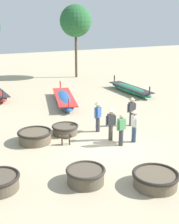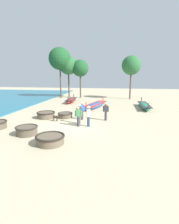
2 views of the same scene
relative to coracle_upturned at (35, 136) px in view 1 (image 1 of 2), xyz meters
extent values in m
plane|color=#BCAD8C|center=(3.06, -2.06, -0.32)|extent=(80.00, 80.00, 0.00)
cylinder|color=brown|center=(0.00, 0.00, -0.06)|extent=(1.58, 1.58, 0.53)
torus|color=#28231E|center=(0.00, 0.00, 0.21)|extent=(1.71, 1.71, 0.13)
cylinder|color=brown|center=(1.75, 0.40, -0.10)|extent=(1.30, 1.30, 0.43)
torus|color=#332D26|center=(1.75, 0.40, 0.11)|extent=(1.41, 1.41, 0.10)
cylinder|color=brown|center=(2.78, -5.95, -0.08)|extent=(1.60, 1.60, 0.48)
torus|color=#28231E|center=(2.78, -5.95, 0.16)|extent=(1.73, 1.73, 0.13)
cylinder|color=brown|center=(0.59, -4.64, -0.05)|extent=(1.38, 1.38, 0.54)
torus|color=#332D26|center=(0.59, -4.64, 0.22)|extent=(1.49, 1.49, 0.11)
ellipsoid|color=#285693|center=(3.92, 6.06, -0.03)|extent=(2.68, 6.02, 0.58)
cube|color=red|center=(3.92, 6.06, 0.16)|extent=(2.60, 5.57, 0.06)
cylinder|color=red|center=(4.63, 8.68, 0.47)|extent=(0.10, 0.10, 0.52)
cylinder|color=red|center=(3.21, 3.43, 0.47)|extent=(0.10, 0.10, 0.52)
cylinder|color=#2D2D33|center=(-0.04, 7.63, 0.46)|extent=(0.10, 0.10, 0.52)
ellipsoid|color=#237551|center=(9.84, 6.61, -0.04)|extent=(1.09, 5.46, 0.56)
cube|color=#2D2D33|center=(9.84, 6.61, 0.14)|extent=(1.12, 5.03, 0.06)
cylinder|color=#2D2D33|center=(9.81, 9.12, 0.44)|extent=(0.10, 0.10, 0.51)
cylinder|color=#2D2D33|center=(9.88, 4.11, 0.44)|extent=(0.10, 0.10, 0.51)
cylinder|color=#2D425B|center=(4.41, -2.08, 0.09)|extent=(0.22, 0.22, 0.82)
cube|color=silver|center=(4.41, -2.08, 0.77)|extent=(0.26, 0.37, 0.54)
sphere|color=#A37556|center=(4.41, -2.08, 1.15)|extent=(0.20, 0.20, 0.20)
cylinder|color=silver|center=(4.44, -1.86, 0.72)|extent=(0.09, 0.09, 0.48)
cylinder|color=silver|center=(4.38, -2.30, 0.72)|extent=(0.09, 0.09, 0.48)
cone|color=#D1BC84|center=(4.41, -2.08, 1.28)|extent=(0.36, 0.36, 0.14)
cylinder|color=#4C473D|center=(3.51, -1.36, 0.09)|extent=(0.22, 0.22, 0.82)
cube|color=#3D3D42|center=(3.51, -1.36, 0.77)|extent=(0.38, 0.29, 0.54)
sphere|color=#DBB28E|center=(3.51, -1.36, 1.15)|extent=(0.20, 0.20, 0.20)
cylinder|color=#3D3D42|center=(3.29, -1.31, 0.72)|extent=(0.09, 0.09, 0.48)
cylinder|color=#3D3D42|center=(3.72, -1.41, 0.72)|extent=(0.09, 0.09, 0.48)
cone|color=#D1BC84|center=(3.51, -1.36, 1.28)|extent=(0.36, 0.36, 0.14)
cylinder|color=#383842|center=(3.48, -0.02, 0.09)|extent=(0.22, 0.22, 0.82)
cube|color=#33569E|center=(3.48, -0.02, 0.77)|extent=(0.40, 0.35, 0.54)
sphere|color=#DBB28E|center=(3.48, -0.02, 1.15)|extent=(0.20, 0.20, 0.20)
cylinder|color=#33569E|center=(3.28, -0.12, 0.72)|extent=(0.09, 0.09, 0.48)
cylinder|color=#33569E|center=(3.67, 0.08, 0.72)|extent=(0.09, 0.09, 0.48)
cone|color=#D1BC84|center=(3.48, -0.02, 1.28)|extent=(0.36, 0.36, 0.14)
cylinder|color=#383842|center=(3.62, -2.17, 0.09)|extent=(0.22, 0.22, 0.82)
cube|color=#4C8E56|center=(3.62, -2.17, 0.77)|extent=(0.36, 0.25, 0.54)
sphere|color=tan|center=(3.62, -2.17, 1.15)|extent=(0.20, 0.20, 0.20)
cylinder|color=#4C8E56|center=(3.83, -2.15, 0.72)|extent=(0.09, 0.09, 0.48)
cylinder|color=#4C8E56|center=(3.40, -2.19, 0.72)|extent=(0.09, 0.09, 0.48)
cylinder|color=#383842|center=(5.62, 0.01, 0.09)|extent=(0.22, 0.22, 0.82)
cube|color=#3D3D42|center=(5.62, 0.01, 0.77)|extent=(0.37, 0.26, 0.54)
sphere|color=tan|center=(5.62, 0.01, 1.15)|extent=(0.20, 0.20, 0.20)
cylinder|color=#3D3D42|center=(5.40, 0.04, 0.72)|extent=(0.09, 0.09, 0.48)
cylinder|color=#3D3D42|center=(5.83, -0.02, 0.72)|extent=(0.09, 0.09, 0.48)
cone|color=#D1BC84|center=(5.62, 0.01, 1.28)|extent=(0.36, 0.36, 0.14)
ellipsoid|color=#3D3328|center=(1.26, -0.94, 0.07)|extent=(0.55, 0.32, 0.22)
sphere|color=#3D3328|center=(1.49, -1.00, 0.14)|extent=(0.18, 0.18, 0.18)
cylinder|color=#3D3328|center=(1.02, -0.88, 0.13)|extent=(0.21, 0.09, 0.16)
cylinder|color=#3D3328|center=(1.45, -0.92, -0.18)|extent=(0.06, 0.06, 0.28)
cylinder|color=#3D3328|center=(1.41, -1.06, -0.18)|extent=(0.06, 0.06, 0.28)
cylinder|color=#3D3328|center=(1.10, -0.83, -0.18)|extent=(0.06, 0.06, 0.28)
cylinder|color=#3D3328|center=(1.06, -0.97, -0.18)|extent=(0.06, 0.06, 0.28)
cylinder|color=#4C3D2D|center=(8.63, 14.74, 1.89)|extent=(0.24, 0.24, 4.41)
sphere|color=#286033|center=(8.63, 14.74, 5.17)|extent=(3.09, 3.09, 3.09)
camera|label=1|loc=(-3.80, -14.03, 5.69)|focal=50.00mm
camera|label=2|loc=(6.60, -15.13, 3.67)|focal=28.00mm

